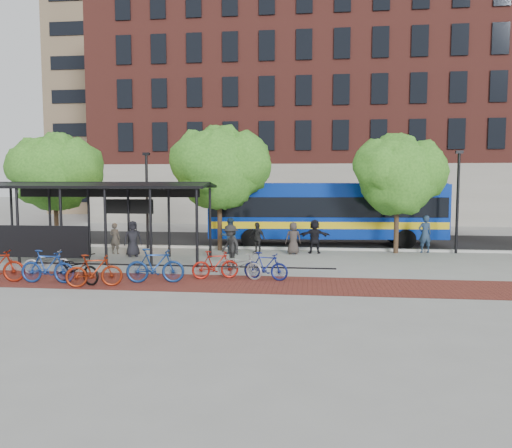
# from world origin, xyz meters

# --- Properties ---
(ground) EXTENTS (160.00, 160.00, 0.00)m
(ground) POSITION_xyz_m (0.00, 0.00, 0.00)
(ground) COLOR #9E9E99
(ground) RESTS_ON ground
(asphalt_street) EXTENTS (160.00, 8.00, 0.01)m
(asphalt_street) POSITION_xyz_m (0.00, 8.00, 0.01)
(asphalt_street) COLOR black
(asphalt_street) RESTS_ON ground
(curb) EXTENTS (160.00, 0.25, 0.12)m
(curb) POSITION_xyz_m (0.00, 4.00, 0.06)
(curb) COLOR #B7B7B2
(curb) RESTS_ON ground
(brick_strip) EXTENTS (24.00, 3.00, 0.01)m
(brick_strip) POSITION_xyz_m (-2.00, -5.00, 0.00)
(brick_strip) COLOR maroon
(brick_strip) RESTS_ON ground
(bike_rack_rail) EXTENTS (12.00, 0.05, 0.95)m
(bike_rack_rail) POSITION_xyz_m (-3.30, -4.10, 0.00)
(bike_rack_rail) COLOR black
(bike_rack_rail) RESTS_ON ground
(building_brick) EXTENTS (55.00, 14.00, 20.00)m
(building_brick) POSITION_xyz_m (10.00, 26.00, 10.00)
(building_brick) COLOR brown
(building_brick) RESTS_ON ground
(building_tower) EXTENTS (22.00, 22.00, 30.00)m
(building_tower) POSITION_xyz_m (-16.00, 40.00, 15.00)
(building_tower) COLOR #7A664C
(building_tower) RESTS_ON ground
(bus_shelter) EXTENTS (10.60, 3.07, 3.60)m
(bus_shelter) POSITION_xyz_m (-8.13, -0.48, 3.00)
(bus_shelter) COLOR black
(bus_shelter) RESTS_ON ground
(tree_a) EXTENTS (4.90, 4.00, 6.18)m
(tree_a) POSITION_xyz_m (-11.91, 3.35, 4.24)
(tree_a) COLOR #382619
(tree_a) RESTS_ON ground
(tree_b) EXTENTS (5.15, 4.20, 6.47)m
(tree_b) POSITION_xyz_m (-2.90, 3.35, 4.46)
(tree_b) COLOR #382619
(tree_b) RESTS_ON ground
(tree_c) EXTENTS (4.66, 3.80, 5.92)m
(tree_c) POSITION_xyz_m (6.09, 3.35, 4.05)
(tree_c) COLOR #382619
(tree_c) RESTS_ON ground
(lamp_post_left) EXTENTS (0.35, 0.20, 5.12)m
(lamp_post_left) POSITION_xyz_m (-7.00, 3.60, 2.75)
(lamp_post_left) COLOR black
(lamp_post_left) RESTS_ON ground
(lamp_post_right) EXTENTS (0.35, 0.20, 5.12)m
(lamp_post_right) POSITION_xyz_m (9.00, 3.60, 2.75)
(lamp_post_right) COLOR black
(lamp_post_right) RESTS_ON ground
(bus) EXTENTS (13.15, 3.81, 3.50)m
(bus) POSITION_xyz_m (2.54, 6.04, 2.01)
(bus) COLOR navy
(bus) RESTS_ON ground
(bike_2) EXTENTS (1.85, 1.11, 0.92)m
(bike_2) POSITION_xyz_m (-8.53, -3.93, 0.46)
(bike_2) COLOR #969698
(bike_2) RESTS_ON ground
(bike_3) EXTENTS (2.00, 0.59, 1.20)m
(bike_3) POSITION_xyz_m (-7.54, -5.66, 0.60)
(bike_3) COLOR navy
(bike_3) RESTS_ON ground
(bike_4) EXTENTS (2.20, 1.35, 1.09)m
(bike_4) POSITION_xyz_m (-6.49, -5.65, 0.55)
(bike_4) COLOR black
(bike_4) RESTS_ON ground
(bike_5) EXTENTS (1.97, 1.13, 1.14)m
(bike_5) POSITION_xyz_m (-5.61, -6.08, 0.57)
(bike_5) COLOR maroon
(bike_5) RESTS_ON ground
(bike_7) EXTENTS (2.14, 0.91, 1.24)m
(bike_7) POSITION_xyz_m (-3.75, -5.17, 0.62)
(bike_7) COLOR navy
(bike_7) RESTS_ON ground
(bike_9) EXTENTS (1.82, 1.02, 1.05)m
(bike_9) POSITION_xyz_m (-1.76, -4.18, 0.53)
(bike_9) COLOR maroon
(bike_9) RESTS_ON ground
(bike_10) EXTENTS (2.02, 1.37, 1.00)m
(bike_10) POSITION_xyz_m (-0.87, -4.00, 0.50)
(bike_10) COLOR #A1A1A3
(bike_10) RESTS_ON ground
(bike_11) EXTENTS (1.79, 0.91, 1.03)m
(bike_11) POSITION_xyz_m (0.13, -4.21, 0.52)
(bike_11) COLOR navy
(bike_11) RESTS_ON ground
(pedestrian_0) EXTENTS (0.99, 0.85, 1.72)m
(pedestrian_0) POSITION_xyz_m (-6.75, 0.70, 0.86)
(pedestrian_0) COLOR black
(pedestrian_0) RESTS_ON ground
(pedestrian_1) EXTENTS (0.62, 0.46, 1.55)m
(pedestrian_1) POSITION_xyz_m (-7.95, 1.45, 0.77)
(pedestrian_1) COLOR #413B34
(pedestrian_1) RESTS_ON ground
(pedestrian_2) EXTENTS (1.03, 0.91, 1.79)m
(pedestrian_2) POSITION_xyz_m (-2.29, 2.20, 0.89)
(pedestrian_2) COLOR #20364C
(pedestrian_2) RESTS_ON ground
(pedestrian_4) EXTENTS (0.98, 0.80, 1.57)m
(pedestrian_4) POSITION_xyz_m (-0.93, 2.37, 0.78)
(pedestrian_4) COLOR black
(pedestrian_4) RESTS_ON ground
(pedestrian_5) EXTENTS (1.62, 0.61, 1.71)m
(pedestrian_5) POSITION_xyz_m (1.93, 2.76, 0.85)
(pedestrian_5) COLOR black
(pedestrian_5) RESTS_ON ground
(pedestrian_6) EXTENTS (0.87, 0.66, 1.59)m
(pedestrian_6) POSITION_xyz_m (0.87, 2.37, 0.80)
(pedestrian_6) COLOR #38302C
(pedestrian_6) RESTS_ON ground
(pedestrian_7) EXTENTS (0.79, 0.62, 1.90)m
(pedestrian_7) POSITION_xyz_m (7.48, 3.64, 0.95)
(pedestrian_7) COLOR #223550
(pedestrian_7) RESTS_ON ground
(pedestrian_9) EXTENTS (1.27, 1.30, 1.79)m
(pedestrian_9) POSITION_xyz_m (-1.63, -1.50, 0.89)
(pedestrian_9) COLOR black
(pedestrian_9) RESTS_ON ground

